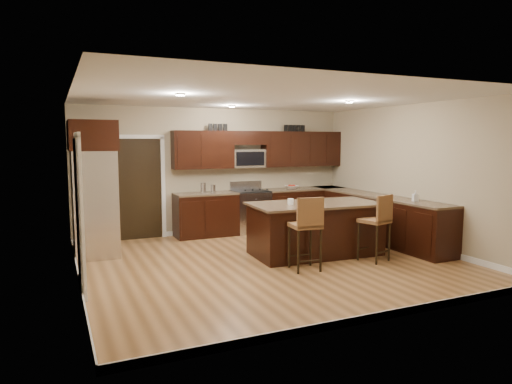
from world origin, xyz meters
name	(u,v)px	position (x,y,z in m)	size (l,w,h in m)	color
floor	(271,262)	(0.00, 0.00, 0.00)	(6.00, 6.00, 0.00)	#996B3C
ceiling	(272,97)	(0.00, 0.00, 2.70)	(6.00, 6.00, 0.00)	silver
wall_back	(216,171)	(0.00, 2.75, 1.35)	(6.00, 6.00, 0.00)	tan
wall_left	(75,189)	(-3.00, 0.00, 1.35)	(5.50, 5.50, 0.00)	tan
wall_right	(413,176)	(3.00, 0.00, 1.35)	(5.50, 5.50, 0.00)	tan
base_cabinets	(322,214)	(1.90, 1.45, 0.46)	(4.02, 3.96, 0.92)	black
upper_cabinets	(263,148)	(1.04, 2.58, 1.84)	(4.00, 0.33, 0.80)	black
range	(250,211)	(0.68, 2.45, 0.47)	(0.76, 0.64, 1.11)	silver
microwave	(248,158)	(0.68, 2.60, 1.62)	(0.76, 0.31, 0.40)	silver
doorway	(140,189)	(-1.65, 2.73, 1.03)	(0.85, 0.03, 2.06)	black
pantry_door	(78,216)	(-2.98, -0.30, 1.02)	(0.03, 0.80, 2.04)	white
letter_decor	(257,128)	(0.90, 2.58, 2.29)	(2.20, 0.03, 0.15)	black
island	(315,230)	(0.94, 0.15, 0.43)	(2.36, 1.32, 0.92)	black
stool_left	(307,225)	(0.27, -0.69, 0.72)	(0.48, 0.48, 1.16)	brown
stool_right	(378,220)	(1.63, -0.69, 0.70)	(0.53, 0.53, 1.13)	brown
refrigerator	(94,187)	(-2.62, 1.67, 1.20)	(0.79, 0.98, 2.35)	silver
floor_mat	(301,236)	(1.49, 1.62, 0.01)	(0.83, 0.55, 0.01)	olive
fruit_bowl	(292,187)	(1.71, 2.45, 0.96)	(0.30, 0.30, 0.07)	silver
soap_bottle	(415,196)	(2.70, -0.39, 1.02)	(0.09, 0.09, 0.20)	#B2B2B2
canister_tall	(203,188)	(-0.40, 2.45, 1.03)	(0.12, 0.12, 0.21)	silver
canister_short	(213,189)	(-0.18, 2.45, 1.00)	(0.11, 0.11, 0.16)	silver
island_jar	(291,202)	(0.44, 0.15, 0.97)	(0.10, 0.10, 0.10)	white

